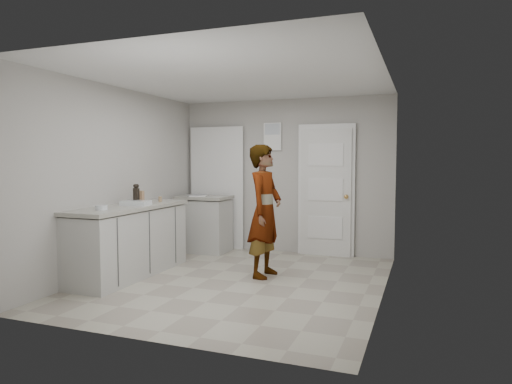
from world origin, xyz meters
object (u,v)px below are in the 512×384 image
at_px(cake_mix_box, 141,196).
at_px(spice_jar, 160,199).
at_px(egg_bowl, 101,208).
at_px(oil_cruet_b, 135,195).
at_px(oil_cruet_a, 137,194).
at_px(person, 265,211).
at_px(baking_dish, 136,203).

relative_size(cake_mix_box, spice_jar, 2.13).
bearing_deg(cake_mix_box, egg_bowl, -63.59).
xyz_separation_m(spice_jar, oil_cruet_b, (-0.08, -0.47, 0.09)).
height_order(cake_mix_box, spice_jar, cake_mix_box).
bearing_deg(oil_cruet_a, spice_jar, 72.22).
xyz_separation_m(oil_cruet_a, oil_cruet_b, (0.04, -0.09, 0.00)).
height_order(cake_mix_box, oil_cruet_b, oil_cruet_b).
height_order(spice_jar, egg_bowl, spice_jar).
relative_size(spice_jar, oil_cruet_b, 0.27).
xyz_separation_m(person, oil_cruet_a, (-1.70, -0.36, 0.20)).
height_order(spice_jar, oil_cruet_b, oil_cruet_b).
relative_size(person, cake_mix_box, 10.75).
relative_size(person, oil_cruet_a, 6.38).
xyz_separation_m(person, egg_bowl, (-1.66, -1.14, 0.10)).
bearing_deg(egg_bowl, oil_cruet_a, 93.23).
bearing_deg(baking_dish, oil_cruet_a, 120.13).
height_order(person, baking_dish, person).
bearing_deg(spice_jar, cake_mix_box, -148.11).
relative_size(person, oil_cruet_b, 6.25).
height_order(cake_mix_box, egg_bowl, cake_mix_box).
relative_size(oil_cruet_b, egg_bowl, 1.91).
bearing_deg(person, baking_dish, 112.53).
distance_m(spice_jar, baking_dish, 0.55).
relative_size(cake_mix_box, oil_cruet_b, 0.58).
height_order(oil_cruet_b, baking_dish, oil_cruet_b).
height_order(spice_jar, baking_dish, spice_jar).
distance_m(oil_cruet_a, oil_cruet_b, 0.10).
distance_m(spice_jar, oil_cruet_b, 0.49).
distance_m(oil_cruet_a, egg_bowl, 0.79).
bearing_deg(baking_dish, spice_jar, 87.43).
xyz_separation_m(person, spice_jar, (-1.58, 0.02, 0.11)).
distance_m(cake_mix_box, spice_jar, 0.27).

